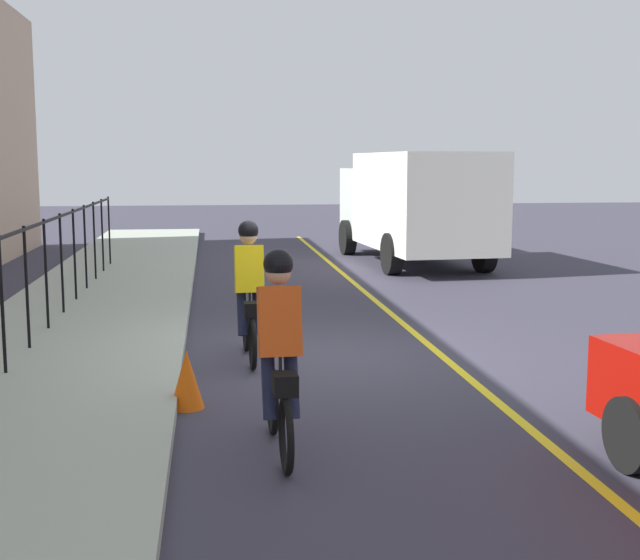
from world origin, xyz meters
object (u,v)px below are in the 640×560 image
at_px(cyclist_lead, 249,292).
at_px(cyclist_follow, 279,354).
at_px(traffic_cone_near, 187,379).
at_px(box_truck_background, 415,203).

bearing_deg(cyclist_lead, cyclist_follow, 179.47).
bearing_deg(cyclist_follow, traffic_cone_near, 26.37).
bearing_deg(traffic_cone_near, box_truck_background, -24.15).
bearing_deg(traffic_cone_near, cyclist_lead, -20.49).
relative_size(box_truck_background, traffic_cone_near, 11.05).
distance_m(cyclist_lead, traffic_cone_near, 2.23).
height_order(cyclist_lead, cyclist_follow, same).
distance_m(box_truck_background, traffic_cone_near, 13.18).
relative_size(cyclist_lead, cyclist_follow, 1.00).
height_order(box_truck_background, traffic_cone_near, box_truck_background).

